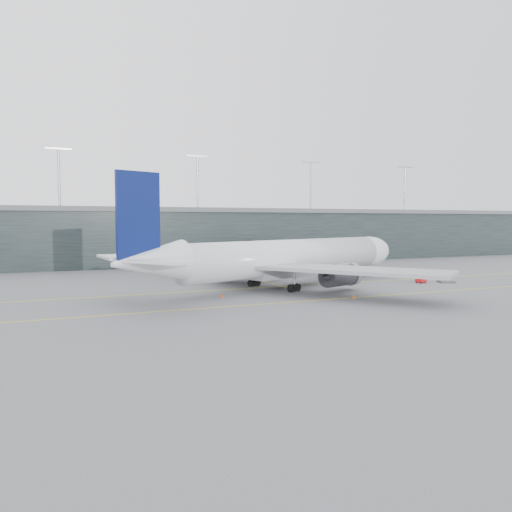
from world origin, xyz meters
name	(u,v)px	position (x,y,z in m)	size (l,w,h in m)	color
ground	(248,285)	(0.00, 0.00, 0.00)	(320.00, 320.00, 0.00)	#515155
taxiline_a	(256,288)	(0.00, -4.00, 0.01)	(160.00, 0.25, 0.02)	yellow
taxiline_b	(300,301)	(0.00, -20.00, 0.01)	(160.00, 0.25, 0.02)	yellow
taxiline_lead_main	(234,273)	(5.00, 20.00, 0.01)	(0.25, 60.00, 0.02)	yellow
terminal	(171,235)	(0.00, 58.00, 7.62)	(240.00, 36.00, 29.00)	black
main_aircraft	(288,258)	(5.52, -5.07, 5.13)	(63.02, 58.18, 18.30)	silver
jet_bridge	(284,248)	(19.85, 25.31, 5.04)	(6.13, 44.20, 6.73)	#2F2E34
gse_cart	(421,279)	(31.39, -9.69, 0.79)	(2.43, 1.98, 1.43)	red
baggage_dolly	(446,282)	(36.14, -11.22, 0.17)	(2.85, 2.28, 0.28)	#393A3F
uld_a	(203,275)	(-5.58, 9.59, 1.08)	(2.28, 1.83, 2.06)	#3D3D42
uld_b	(213,274)	(-2.46, 12.31, 0.94)	(2.25, 1.96, 1.78)	#3D3D42
uld_c	(227,275)	(-0.52, 9.50, 0.92)	(2.08, 1.74, 1.76)	#3D3D42
cone_nose	(426,279)	(34.93, -7.12, 0.32)	(0.40, 0.40, 0.64)	#D55F0B
cone_wing_stbd	(353,296)	(8.71, -20.76, 0.37)	(0.47, 0.47, 0.74)	#CE4D0B
cone_wing_port	(274,275)	(10.31, 10.62, 0.32)	(0.40, 0.40, 0.64)	#F0340D
cone_tail	(222,295)	(-9.11, -12.10, 0.33)	(0.41, 0.41, 0.66)	#FF3D0E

